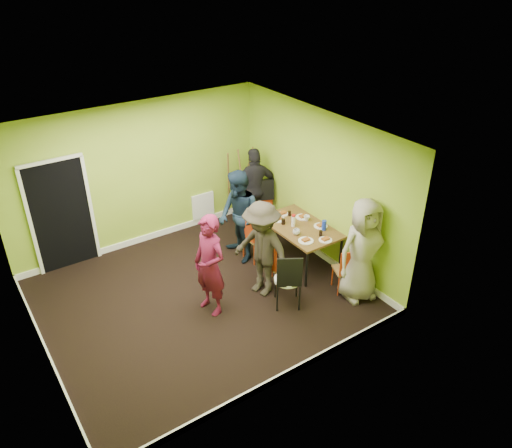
{
  "coord_description": "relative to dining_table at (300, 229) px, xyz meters",
  "views": [
    {
      "loc": [
        -3.0,
        -6.07,
        5.21
      ],
      "look_at": [
        1.13,
        0.0,
        1.05
      ],
      "focal_mm": 35.0,
      "sensor_mm": 36.0,
      "label": 1
    }
  ],
  "objects": [
    {
      "name": "plate_near_left",
      "position": [
        -0.19,
        0.41,
        0.06
      ],
      "size": [
        0.24,
        0.24,
        0.01
      ],
      "primitive_type": "cylinder",
      "color": "white",
      "rests_on": "dining_table"
    },
    {
      "name": "person_left_near",
      "position": [
        -1.11,
        -0.38,
        0.15
      ],
      "size": [
        0.88,
        1.22,
        1.69
      ],
      "primitive_type": "imported",
      "rotation": [
        0.0,
        0.0,
        -1.32
      ],
      "color": "black",
      "rests_on": "ground"
    },
    {
      "name": "chair_back_end",
      "position": [
        0.17,
        1.41,
        0.05
      ],
      "size": [
        0.6,
        0.64,
        1.06
      ],
      "rotation": [
        0.0,
        0.0,
        2.72
      ],
      "color": "#BE3711",
      "rests_on": "ground"
    },
    {
      "name": "cup_b",
      "position": [
        0.22,
        0.1,
        0.11
      ],
      "size": [
        0.11,
        0.11,
        0.1
      ],
      "primitive_type": "imported",
      "color": "white",
      "rests_on": "dining_table"
    },
    {
      "name": "cup_a",
      "position": [
        -0.24,
        -0.19,
        0.1
      ],
      "size": [
        0.12,
        0.12,
        0.1
      ],
      "primitive_type": "imported",
      "color": "white",
      "rests_on": "dining_table"
    },
    {
      "name": "ground",
      "position": [
        -2.05,
        0.07,
        -0.7
      ],
      "size": [
        5.0,
        5.0,
        0.0
      ],
      "primitive_type": "plane",
      "color": "black",
      "rests_on": "ground"
    },
    {
      "name": "blue_bottle",
      "position": [
        0.26,
        -0.34,
        0.15
      ],
      "size": [
        0.08,
        0.08,
        0.19
      ],
      "primitive_type": "cylinder",
      "color": "#1630AB",
      "rests_on": "dining_table"
    },
    {
      "name": "orange_bottle",
      "position": [
        -0.04,
        0.18,
        0.1
      ],
      "size": [
        0.03,
        0.03,
        0.08
      ],
      "primitive_type": "cylinder",
      "color": "#BE3711",
      "rests_on": "dining_table"
    },
    {
      "name": "chair_front_end",
      "position": [
        0.06,
        -1.18,
        -0.22
      ],
      "size": [
        0.46,
        0.46,
        0.85
      ],
      "rotation": [
        0.0,
        0.0,
        -0.38
      ],
      "color": "#BE3711",
      "rests_on": "ground"
    },
    {
      "name": "person_left_far",
      "position": [
        -0.85,
        0.72,
        0.18
      ],
      "size": [
        0.74,
        0.91,
        1.75
      ],
      "primitive_type": "imported",
      "rotation": [
        0.0,
        0.0,
        -1.66
      ],
      "color": "black",
      "rests_on": "ground"
    },
    {
      "name": "plate_far_back",
      "position": [
        0.02,
        0.54,
        0.06
      ],
      "size": [
        0.21,
        0.21,
        0.01
      ],
      "primitive_type": "cylinder",
      "color": "white",
      "rests_on": "dining_table"
    },
    {
      "name": "chair_left_far",
      "position": [
        -0.67,
        0.53,
        -0.13
      ],
      "size": [
        0.43,
        0.42,
        1.0
      ],
      "rotation": [
        0.0,
        0.0,
        -1.54
      ],
      "color": "#BE3711",
      "rests_on": "ground"
    },
    {
      "name": "glass_mid",
      "position": [
        -0.21,
        0.24,
        0.1
      ],
      "size": [
        0.07,
        0.07,
        0.1
      ],
      "primitive_type": "cylinder",
      "color": "black",
      "rests_on": "dining_table"
    },
    {
      "name": "person_front_end",
      "position": [
        0.17,
        -1.38,
        0.21
      ],
      "size": [
        0.96,
        0.71,
        1.8
      ],
      "primitive_type": "imported",
      "rotation": [
        0.0,
        0.0,
        -0.17
      ],
      "color": "gray",
      "rests_on": "ground"
    },
    {
      "name": "person_back_end",
      "position": [
        0.08,
        1.57,
        0.16
      ],
      "size": [
        1.08,
        0.66,
        1.71
      ],
      "primitive_type": "imported",
      "rotation": [
        0.0,
        0.0,
        2.89
      ],
      "color": "black",
      "rests_on": "ground"
    },
    {
      "name": "plate_near_right",
      "position": [
        -0.24,
        -0.46,
        0.06
      ],
      "size": [
        0.27,
        0.27,
        0.01
      ],
      "primitive_type": "cylinder",
      "color": "white",
      "rests_on": "dining_table"
    },
    {
      "name": "chair_bentwood",
      "position": [
        -0.99,
        -0.95,
        -0.13
      ],
      "size": [
        0.54,
        0.55,
        1.02
      ],
      "rotation": [
        0.0,
        0.0,
        -0.54
      ],
      "color": "black",
      "rests_on": "ground"
    },
    {
      "name": "dining_table",
      "position": [
        0.0,
        0.0,
        0.0
      ],
      "size": [
        0.9,
        1.5,
        0.75
      ],
      "color": "black",
      "rests_on": "ground"
    },
    {
      "name": "thermos",
      "position": [
        -0.1,
        0.07,
        0.16
      ],
      "size": [
        0.07,
        0.07,
        0.2
      ],
      "primitive_type": "cylinder",
      "color": "white",
      "rests_on": "dining_table"
    },
    {
      "name": "plate_wall_front",
      "position": [
        0.3,
        -0.22,
        0.06
      ],
      "size": [
        0.25,
        0.25,
        0.01
      ],
      "primitive_type": "cylinder",
      "color": "white",
      "rests_on": "dining_table"
    },
    {
      "name": "chair_left_near",
      "position": [
        -0.87,
        -0.34,
        -0.22
      ],
      "size": [
        0.44,
        0.44,
        0.85
      ],
      "rotation": [
        0.0,
        0.0,
        -1.28
      ],
      "color": "#BE3711",
      "rests_on": "ground"
    },
    {
      "name": "glass_back",
      "position": [
        0.08,
        0.42,
        0.1
      ],
      "size": [
        0.06,
        0.06,
        0.09
      ],
      "primitive_type": "cylinder",
      "color": "black",
      "rests_on": "dining_table"
    },
    {
      "name": "person_standing",
      "position": [
        -2.04,
        -0.32,
        0.16
      ],
      "size": [
        0.53,
        0.69,
        1.71
      ],
      "primitive_type": "imported",
      "rotation": [
        0.0,
        0.0,
        -1.36
      ],
      "color": "#570F29",
      "rests_on": "ground"
    },
    {
      "name": "plate_wall_back",
      "position": [
        0.24,
        0.23,
        0.06
      ],
      "size": [
        0.26,
        0.26,
        0.01
      ],
      "primitive_type": "cylinder",
      "color": "white",
      "rests_on": "dining_table"
    },
    {
      "name": "room_walls",
      "position": [
        -2.07,
        0.11,
        0.29
      ],
      "size": [
        5.04,
        4.54,
        2.82
      ],
      "color": "#86A82B",
      "rests_on": "ground"
    },
    {
      "name": "easel",
      "position": [
        0.02,
        2.09,
        0.08
      ],
      "size": [
        0.63,
        0.59,
        1.58
      ],
      "color": "brown",
      "rests_on": "ground"
    },
    {
      "name": "glass_front",
      "position": [
        0.08,
        -0.47,
        0.11
      ],
      "size": [
        0.06,
        0.06,
        0.1
      ],
      "primitive_type": "cylinder",
      "color": "black",
      "rests_on": "dining_table"
    },
    {
      "name": "plate_far_front",
      "position": [
        0.05,
        -0.63,
        0.06
      ],
      "size": [
        0.23,
        0.23,
        0.01
      ],
      "primitive_type": "cylinder",
      "color": "white",
      "rests_on": "dining_table"
    }
  ]
}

